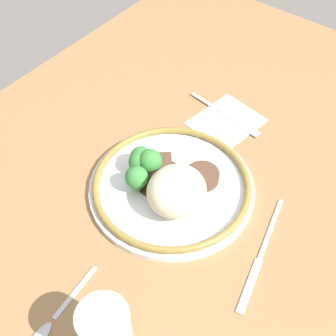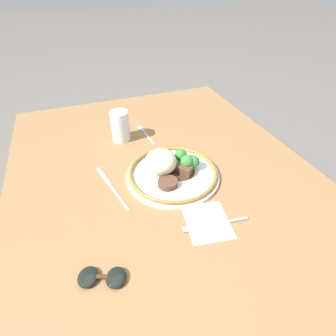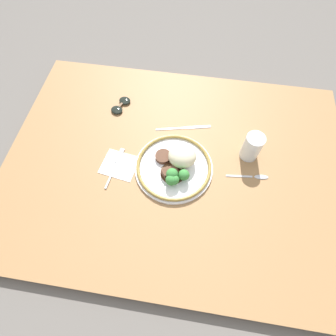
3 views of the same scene
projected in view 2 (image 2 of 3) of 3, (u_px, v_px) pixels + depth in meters
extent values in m
plane|color=#5B5651|center=(166.00, 185.00, 0.81)|extent=(8.00, 8.00, 0.00)
cube|color=olive|center=(166.00, 182.00, 0.81)|extent=(1.25, 0.92, 0.03)
cube|color=white|center=(207.00, 222.00, 0.66)|extent=(0.14, 0.13, 0.00)
cylinder|color=white|center=(173.00, 175.00, 0.80)|extent=(0.28, 0.28, 0.01)
torus|color=olive|center=(173.00, 172.00, 0.79)|extent=(0.27, 0.27, 0.01)
ellipsoid|color=beige|center=(161.00, 161.00, 0.78)|extent=(0.10, 0.09, 0.07)
cylinder|color=brown|center=(168.00, 183.00, 0.75)|extent=(0.06, 0.06, 0.02)
cylinder|color=#472D19|center=(180.00, 171.00, 0.80)|extent=(0.09, 0.09, 0.00)
cube|color=brown|center=(186.00, 172.00, 0.78)|extent=(0.04, 0.04, 0.03)
cube|color=brown|center=(180.00, 167.00, 0.80)|extent=(0.04, 0.04, 0.03)
cube|color=brown|center=(181.00, 168.00, 0.79)|extent=(0.04, 0.04, 0.03)
cube|color=brown|center=(184.00, 170.00, 0.79)|extent=(0.04, 0.04, 0.03)
cube|color=brown|center=(183.00, 169.00, 0.79)|extent=(0.03, 0.03, 0.03)
cube|color=brown|center=(181.00, 167.00, 0.80)|extent=(0.04, 0.04, 0.02)
cylinder|color=#669E51|center=(181.00, 161.00, 0.83)|extent=(0.01, 0.01, 0.02)
sphere|color=#387F38|center=(181.00, 155.00, 0.82)|extent=(0.04, 0.04, 0.04)
cylinder|color=#669E51|center=(191.00, 166.00, 0.81)|extent=(0.01, 0.01, 0.01)
sphere|color=#387F38|center=(191.00, 160.00, 0.80)|extent=(0.04, 0.04, 0.04)
cylinder|color=#669E51|center=(186.00, 167.00, 0.81)|extent=(0.01, 0.01, 0.02)
sphere|color=#387F38|center=(187.00, 161.00, 0.79)|extent=(0.04, 0.04, 0.04)
cylinder|color=#669E51|center=(192.00, 167.00, 0.81)|extent=(0.01, 0.01, 0.01)
sphere|color=#387F38|center=(193.00, 161.00, 0.80)|extent=(0.04, 0.04, 0.04)
cylinder|color=#F4AD19|center=(121.00, 130.00, 0.95)|extent=(0.06, 0.06, 0.08)
cylinder|color=white|center=(120.00, 126.00, 0.94)|extent=(0.07, 0.07, 0.11)
cube|color=#B7B7BC|center=(228.00, 221.00, 0.66)|extent=(0.02, 0.10, 0.00)
cube|color=#B7B7BC|center=(195.00, 228.00, 0.64)|extent=(0.02, 0.06, 0.00)
cube|color=#B7B7BC|center=(119.00, 197.00, 0.73)|extent=(0.13, 0.04, 0.00)
cube|color=#B7B7BC|center=(104.00, 176.00, 0.80)|extent=(0.09, 0.03, 0.00)
cube|color=#B7B7BC|center=(149.00, 138.00, 0.97)|extent=(0.09, 0.02, 0.00)
ellipsoid|color=#B7B7BC|center=(141.00, 128.00, 1.03)|extent=(0.05, 0.02, 0.01)
ellipsoid|color=black|center=(116.00, 277.00, 0.54)|extent=(0.06, 0.06, 0.01)
ellipsoid|color=black|center=(88.00, 277.00, 0.54)|extent=(0.06, 0.06, 0.01)
cube|color=#472D19|center=(102.00, 277.00, 0.53)|extent=(0.02, 0.03, 0.00)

